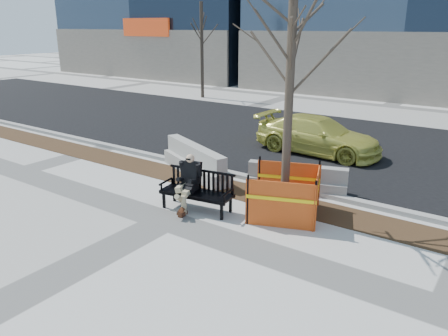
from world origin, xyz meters
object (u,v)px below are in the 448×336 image
at_px(seated_man, 190,207).
at_px(bench, 197,210).
at_px(jersey_barrier_right, 296,191).
at_px(tree_fence, 284,214).
at_px(jersey_barrier_left, 196,174).
at_px(sedan, 317,153).

bearing_deg(seated_man, bench, -11.52).
bearing_deg(jersey_barrier_right, tree_fence, -92.04).
distance_m(tree_fence, jersey_barrier_left, 3.81).
height_order(bench, sedan, sedan).
bearing_deg(tree_fence, jersey_barrier_left, 162.81).
relative_size(bench, sedan, 0.41).
relative_size(seated_man, jersey_barrier_left, 0.42).
relative_size(jersey_barrier_left, jersey_barrier_right, 1.20).
xyz_separation_m(bench, sedan, (0.36, 6.45, 0.00)).
distance_m(seated_man, tree_fence, 2.36).
height_order(seated_man, jersey_barrier_left, seated_man).
xyz_separation_m(bench, seated_man, (-0.25, 0.01, 0.00)).
relative_size(sedan, jersey_barrier_left, 1.39).
bearing_deg(bench, seated_man, 168.48).
distance_m(seated_man, sedan, 6.47).
relative_size(seated_man, jersey_barrier_right, 0.50).
height_order(jersey_barrier_left, jersey_barrier_right, jersey_barrier_left).
bearing_deg(tree_fence, seated_man, -155.23).
bearing_deg(seated_man, jersey_barrier_left, 116.49).
bearing_deg(jersey_barrier_right, jersey_barrier_left, 170.49).
relative_size(seated_man, sedan, 0.30).
xyz_separation_m(jersey_barrier_left, jersey_barrier_right, (3.20, 0.45, 0.00)).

